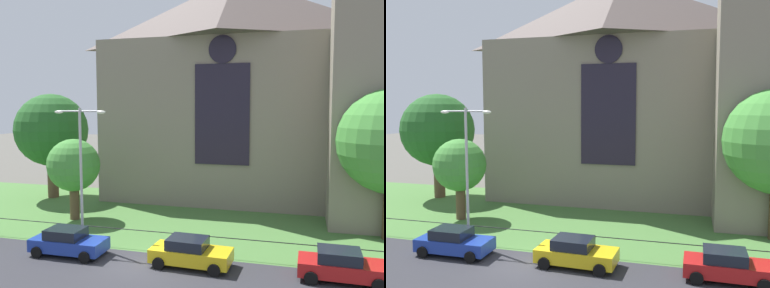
% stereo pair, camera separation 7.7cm
% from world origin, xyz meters
% --- Properties ---
extents(ground, '(160.00, 160.00, 0.00)m').
position_xyz_m(ground, '(0.00, 10.00, 0.00)').
color(ground, '#56544C').
extents(road_asphalt, '(120.00, 8.00, 0.01)m').
position_xyz_m(road_asphalt, '(0.00, -2.00, 0.00)').
color(road_asphalt, '#2D2D33').
rests_on(road_asphalt, ground).
extents(grass_verge, '(120.00, 20.00, 0.01)m').
position_xyz_m(grass_verge, '(0.00, 8.00, 0.00)').
color(grass_verge, '#477538').
rests_on(grass_verge, ground).
extents(church_building, '(23.20, 16.20, 26.00)m').
position_xyz_m(church_building, '(2.75, 18.08, 10.27)').
color(church_building, gray).
rests_on(church_building, ground).
extents(iron_railing, '(28.59, 0.07, 1.13)m').
position_xyz_m(iron_railing, '(1.98, 2.50, 0.96)').
color(iron_railing, black).
rests_on(iron_railing, ground).
extents(tree_left_near, '(3.85, 3.85, 5.98)m').
position_xyz_m(tree_left_near, '(-8.01, 7.12, 4.00)').
color(tree_left_near, brown).
rests_on(tree_left_near, ground).
extents(tree_left_far, '(6.54, 6.54, 9.49)m').
position_xyz_m(tree_left_far, '(-13.89, 13.12, 6.17)').
color(tree_left_far, brown).
rests_on(tree_left_far, ground).
extents(streetlamp_near, '(3.37, 0.26, 8.27)m').
position_xyz_m(streetlamp_near, '(-4.58, 2.40, 5.26)').
color(streetlamp_near, '#B2B2B7').
rests_on(streetlamp_near, ground).
extents(parked_car_blue, '(4.21, 2.04, 1.51)m').
position_xyz_m(parked_car_blue, '(-4.39, 0.54, 0.74)').
color(parked_car_blue, '#1E3899').
rests_on(parked_car_blue, ground).
extents(parked_car_yellow, '(4.26, 2.15, 1.51)m').
position_xyz_m(parked_car_yellow, '(2.69, 0.75, 0.74)').
color(parked_car_yellow, gold).
rests_on(parked_car_yellow, ground).
extents(parked_car_red, '(4.23, 2.07, 1.51)m').
position_xyz_m(parked_car_red, '(10.20, 0.98, 0.74)').
color(parked_car_red, '#B21919').
rests_on(parked_car_red, ground).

